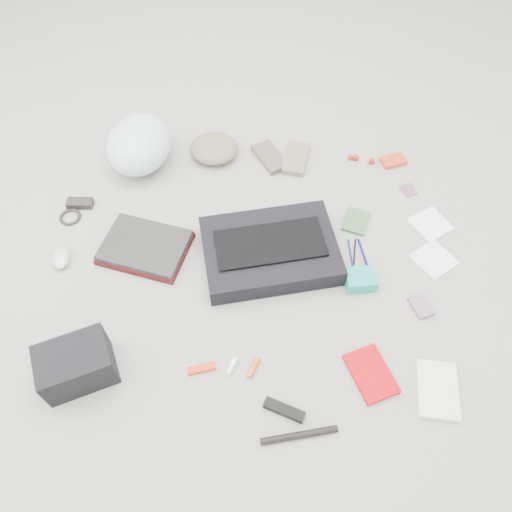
{
  "coord_description": "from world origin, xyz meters",
  "views": [
    {
      "loc": [
        0.01,
        -1.08,
        1.59
      ],
      "look_at": [
        0.0,
        0.0,
        0.05
      ],
      "focal_mm": 35.0,
      "sensor_mm": 36.0,
      "label": 1
    }
  ],
  "objects_px": {
    "laptop": "(145,245)",
    "camera_bag": "(76,365)",
    "accordion_wallet": "(360,280)",
    "book_red": "(371,374)",
    "bike_helmet": "(139,145)",
    "messenger_bag": "(270,251)"
  },
  "relations": [
    {
      "from": "messenger_bag",
      "to": "bike_helmet",
      "type": "height_order",
      "value": "bike_helmet"
    },
    {
      "from": "laptop",
      "to": "messenger_bag",
      "type": "bearing_deg",
      "value": 12.68
    },
    {
      "from": "camera_bag",
      "to": "book_red",
      "type": "relative_size",
      "value": 1.24
    },
    {
      "from": "laptop",
      "to": "accordion_wallet",
      "type": "xyz_separation_m",
      "value": [
        0.82,
        -0.15,
        -0.01
      ]
    },
    {
      "from": "bike_helmet",
      "to": "accordion_wallet",
      "type": "height_order",
      "value": "bike_helmet"
    },
    {
      "from": "accordion_wallet",
      "to": "messenger_bag",
      "type": "bearing_deg",
      "value": 154.09
    },
    {
      "from": "camera_bag",
      "to": "accordion_wallet",
      "type": "bearing_deg",
      "value": -2.01
    },
    {
      "from": "messenger_bag",
      "to": "laptop",
      "type": "height_order",
      "value": "messenger_bag"
    },
    {
      "from": "messenger_bag",
      "to": "bike_helmet",
      "type": "bearing_deg",
      "value": 126.9
    },
    {
      "from": "messenger_bag",
      "to": "camera_bag",
      "type": "xyz_separation_m",
      "value": [
        -0.63,
        -0.48,
        0.03
      ]
    },
    {
      "from": "bike_helmet",
      "to": "camera_bag",
      "type": "distance_m",
      "value": 1.0
    },
    {
      "from": "camera_bag",
      "to": "bike_helmet",
      "type": "bearing_deg",
      "value": 63.62
    },
    {
      "from": "laptop",
      "to": "book_red",
      "type": "xyz_separation_m",
      "value": [
        0.82,
        -0.5,
        -0.02
      ]
    },
    {
      "from": "laptop",
      "to": "camera_bag",
      "type": "xyz_separation_m",
      "value": [
        -0.14,
        -0.51,
        0.04
      ]
    },
    {
      "from": "camera_bag",
      "to": "accordion_wallet",
      "type": "xyz_separation_m",
      "value": [
        0.96,
        0.36,
        -0.05
      ]
    },
    {
      "from": "laptop",
      "to": "accordion_wallet",
      "type": "distance_m",
      "value": 0.83
    },
    {
      "from": "messenger_bag",
      "to": "laptop",
      "type": "bearing_deg",
      "value": 166.04
    },
    {
      "from": "messenger_bag",
      "to": "accordion_wallet",
      "type": "xyz_separation_m",
      "value": [
        0.33,
        -0.12,
        -0.01
      ]
    },
    {
      "from": "accordion_wallet",
      "to": "laptop",
      "type": "bearing_deg",
      "value": 163.49
    },
    {
      "from": "messenger_bag",
      "to": "book_red",
      "type": "relative_size",
      "value": 2.75
    },
    {
      "from": "laptop",
      "to": "camera_bag",
      "type": "bearing_deg",
      "value": -89.71
    },
    {
      "from": "bike_helmet",
      "to": "laptop",
      "type": "bearing_deg",
      "value": -70.51
    }
  ]
}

